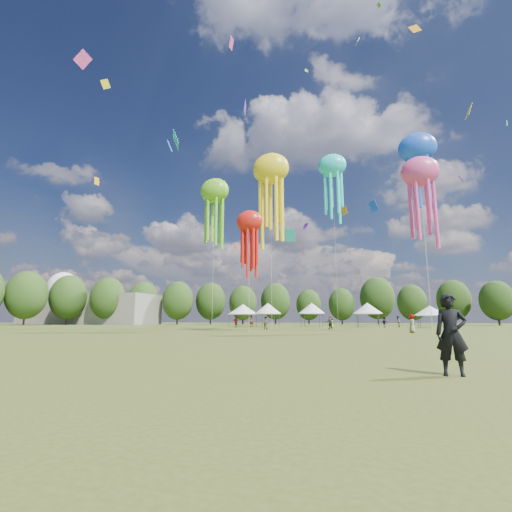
% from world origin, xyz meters
% --- Properties ---
extents(ground, '(300.00, 300.00, 0.00)m').
position_xyz_m(ground, '(0.00, 0.00, 0.00)').
color(ground, '#384416').
rests_on(ground, ground).
extents(observer_main, '(0.67, 0.45, 1.79)m').
position_xyz_m(observer_main, '(7.03, -1.74, 0.90)').
color(observer_main, black).
rests_on(observer_main, ground).
extents(spectator_near, '(0.96, 0.87, 1.63)m').
position_xyz_m(spectator_near, '(-8.62, 35.09, 0.82)').
color(spectator_near, gray).
rests_on(spectator_near, ground).
extents(spectators_far, '(26.12, 29.18, 1.90)m').
position_xyz_m(spectators_far, '(-0.34, 45.07, 0.86)').
color(spectators_far, gray).
rests_on(spectators_far, ground).
extents(festival_tents, '(38.13, 8.70, 4.31)m').
position_xyz_m(festival_tents, '(-5.60, 55.05, 3.14)').
color(festival_tents, '#47474C').
rests_on(festival_tents, ground).
extents(show_kites, '(37.21, 30.59, 32.64)m').
position_xyz_m(show_kites, '(1.26, 42.98, 21.89)').
color(show_kites, yellow).
rests_on(show_kites, ground).
extents(small_kites, '(81.44, 53.95, 45.10)m').
position_xyz_m(small_kites, '(0.81, 42.15, 28.45)').
color(small_kites, yellow).
rests_on(small_kites, ground).
extents(treeline, '(201.57, 95.24, 13.43)m').
position_xyz_m(treeline, '(-3.87, 62.51, 6.54)').
color(treeline, '#38281C').
rests_on(treeline, ground).
extents(hangar, '(40.00, 12.00, 8.00)m').
position_xyz_m(hangar, '(-72.00, 72.00, 4.00)').
color(hangar, gray).
rests_on(hangar, ground).
extents(radome, '(9.00, 9.00, 16.00)m').
position_xyz_m(radome, '(-88.00, 78.00, 9.99)').
color(radome, white).
rests_on(radome, ground).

